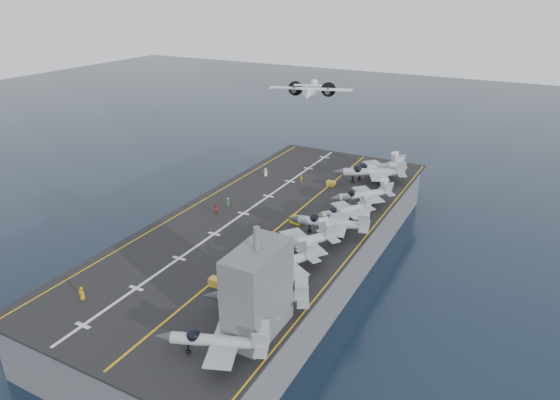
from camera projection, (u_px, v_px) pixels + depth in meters
The scene contains 27 objects.
ground at pixel (271, 267), 99.59m from camera, with size 500.00×500.00×0.00m, color #142135.
hull at pixel (270, 245), 97.63m from camera, with size 36.00×90.00×10.00m, color #56595E.
flight_deck at pixel (270, 221), 95.58m from camera, with size 38.00×92.00×0.40m, color black.
foul_line at pixel (284, 223), 94.19m from camera, with size 0.35×90.00×0.02m, color gold.
landing_centerline at pixel (244, 213), 98.09m from camera, with size 0.50×90.00×0.02m, color silver.
deck_edge_port at pixel (198, 203), 102.85m from camera, with size 0.25×90.00×0.02m, color gold.
deck_edge_stbd at pixel (362, 241), 87.48m from camera, with size 0.25×90.00×0.02m, color gold.
island_superstructure at pixel (258, 281), 61.73m from camera, with size 5.00×10.00×15.00m, color #56595E, non-canonical shape.
fighter_jet_0 at pixel (219, 340), 59.24m from camera, with size 16.45×13.81×4.87m, color gray, non-canonical shape.
fighter_jet_1 at pixel (263, 296), 67.54m from camera, with size 17.35×15.16×5.06m, color gray, non-canonical shape.
fighter_jet_2 at pixel (279, 264), 75.44m from camera, with size 15.60×17.27×5.00m, color #A1A9B1, non-canonical shape.
fighter_jet_3 at pixel (298, 242), 81.43m from camera, with size 17.39×18.55×5.36m, color #9CA6AE, non-canonical shape.
fighter_jet_4 at pixel (333, 222), 88.54m from camera, with size 16.89×13.26×5.18m, color #8E969D, non-canonical shape.
fighter_jet_5 at pixel (346, 210), 94.43m from camera, with size 14.31×15.24×4.41m, color gray, non-canonical shape.
fighter_jet_6 at pixel (365, 194), 101.36m from camera, with size 15.94×15.96×4.70m, color #9AA2A9, non-canonical shape.
fighter_jet_7 at pixel (373, 171), 112.18m from camera, with size 19.39×16.83×5.66m, color gray, non-canonical shape.
fighter_jet_8 at pixel (376, 167), 115.40m from camera, with size 18.08×18.53×5.40m, color gray, non-canonical shape.
tow_cart_a at pixel (216, 282), 74.15m from camera, with size 2.18×1.49×1.26m, color gold, non-canonical shape.
tow_cart_b at pixel (297, 220), 93.89m from camera, with size 2.42×1.73×1.35m, color gold, non-canonical shape.
tow_cart_c at pixel (331, 183), 111.52m from camera, with size 1.94×1.29×1.14m, color gold, non-canonical shape.
crew_0 at pixel (82, 293), 70.76m from camera, with size 1.36×1.05×2.02m, color #D49908.
crew_2 at pixel (215, 209), 97.67m from camera, with size 1.16×1.41×2.03m, color #B21919.
crew_3 at pixel (228, 202), 101.11m from camera, with size 1.30×1.07×1.86m, color #2C8E44.
crew_4 at pixel (301, 179), 113.32m from camera, with size 1.20×0.93×1.79m, color yellow.
crew_5 at pixel (266, 172), 116.94m from camera, with size 1.47×1.30×2.06m, color silver.
crew_7 at pixel (251, 243), 85.09m from camera, with size 0.74×1.05×1.69m, color silver.
transport_plane at pixel (311, 94), 138.80m from camera, with size 26.61×21.88×5.42m, color silver, non-canonical shape.
Camera 1 is at (42.30, -75.26, 51.46)m, focal length 32.00 mm.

